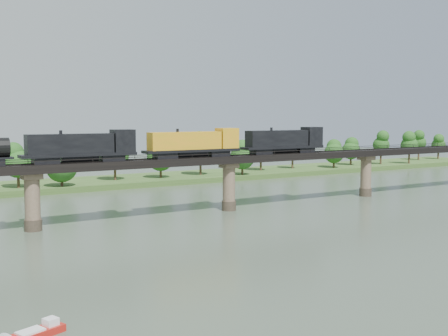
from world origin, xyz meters
TOP-DOWN VIEW (x-y plane):
  - ground at (0.00, 0.00)m, footprint 400.00×400.00m
  - far_bank at (0.00, 85.00)m, footprint 300.00×24.00m
  - bridge at (0.00, 30.00)m, footprint 236.00×30.00m
  - bridge_superstructure at (0.00, 30.00)m, footprint 220.00×4.90m
  - far_treeline at (-8.21, 80.52)m, footprint 289.06×17.54m
  - freight_train at (-16.12, 30.00)m, footprint 83.91×3.27m
  - motorboat at (-50.70, -18.22)m, footprint 5.10×3.26m

SIDE VIEW (x-z plane):
  - ground at x=0.00m, z-range 0.00..0.00m
  - motorboat at x=-50.70m, z-range -0.21..1.13m
  - far_bank at x=0.00m, z-range 0.00..1.60m
  - bridge at x=0.00m, z-range -0.29..11.21m
  - far_treeline at x=-8.21m, z-range 2.03..15.63m
  - bridge_superstructure at x=0.00m, z-range 11.42..12.17m
  - freight_train at x=-16.12m, z-range 11.37..17.15m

